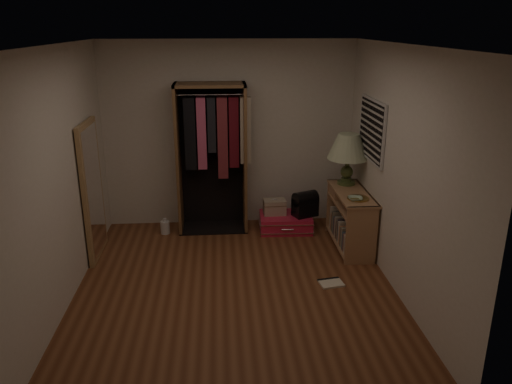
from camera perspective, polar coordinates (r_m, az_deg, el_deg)
ground at (r=5.65m, az=-2.35°, el=-10.91°), size 4.00×4.00×0.00m
room_walls at (r=5.12m, az=-1.75°, el=4.11°), size 3.52×4.02×2.60m
console_bookshelf at (r=6.64m, az=10.64°, el=-2.82°), size 0.42×1.12×0.75m
open_wardrobe at (r=6.86m, az=-4.86°, el=5.38°), size 1.01×0.50×2.05m
floor_mirror at (r=6.41m, az=-18.18°, el=0.13°), size 0.06×0.80×1.70m
pink_suitcase at (r=7.10m, az=3.40°, el=-3.48°), size 0.76×0.56×0.23m
train_case at (r=7.05m, az=2.13°, el=-1.70°), size 0.32×0.23×0.23m
black_bag at (r=6.99m, az=5.64°, el=-1.30°), size 0.38×0.32×0.36m
table_lamp at (r=6.65m, az=10.49°, el=5.01°), size 0.70×0.70×0.68m
brass_tray at (r=6.24m, az=11.58°, el=-0.71°), size 0.35×0.35×0.02m
ceramic_bowl at (r=6.17m, az=11.28°, el=-0.77°), size 0.19×0.19×0.04m
white_jug at (r=7.09m, az=-10.34°, el=-3.96°), size 0.15×0.15×0.22m
floor_book at (r=5.79m, az=8.52°, el=-10.19°), size 0.29×0.25×0.02m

